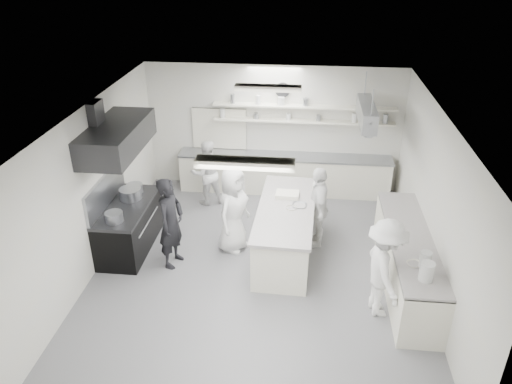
# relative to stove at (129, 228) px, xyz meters

# --- Properties ---
(floor) EXTENTS (6.00, 7.00, 0.02)m
(floor) POSITION_rel_stove_xyz_m (2.60, -0.40, -0.46)
(floor) COLOR gray
(floor) RESTS_ON ground
(ceiling) EXTENTS (6.00, 7.00, 0.02)m
(ceiling) POSITION_rel_stove_xyz_m (2.60, -0.40, 2.56)
(ceiling) COLOR white
(ceiling) RESTS_ON wall_back
(wall_back) EXTENTS (6.00, 0.04, 3.00)m
(wall_back) POSITION_rel_stove_xyz_m (2.60, 3.10, 1.05)
(wall_back) COLOR beige
(wall_back) RESTS_ON floor
(wall_front) EXTENTS (6.00, 0.04, 3.00)m
(wall_front) POSITION_rel_stove_xyz_m (2.60, -3.90, 1.05)
(wall_front) COLOR beige
(wall_front) RESTS_ON floor
(wall_left) EXTENTS (0.04, 7.00, 3.00)m
(wall_left) POSITION_rel_stove_xyz_m (-0.40, -0.40, 1.05)
(wall_left) COLOR beige
(wall_left) RESTS_ON floor
(wall_right) EXTENTS (0.04, 7.00, 3.00)m
(wall_right) POSITION_rel_stove_xyz_m (5.60, -0.40, 1.05)
(wall_right) COLOR beige
(wall_right) RESTS_ON floor
(stove) EXTENTS (0.80, 1.80, 0.90)m
(stove) POSITION_rel_stove_xyz_m (0.00, 0.00, 0.00)
(stove) COLOR black
(stove) RESTS_ON floor
(exhaust_hood) EXTENTS (0.85, 2.00, 0.50)m
(exhaust_hood) POSITION_rel_stove_xyz_m (0.00, -0.00, 1.90)
(exhaust_hood) COLOR #28282B
(exhaust_hood) RESTS_ON wall_left
(back_counter) EXTENTS (5.00, 0.60, 0.92)m
(back_counter) POSITION_rel_stove_xyz_m (2.90, 2.80, 0.01)
(back_counter) COLOR white
(back_counter) RESTS_ON floor
(shelf_lower) EXTENTS (4.20, 0.26, 0.04)m
(shelf_lower) POSITION_rel_stove_xyz_m (3.30, 2.97, 1.30)
(shelf_lower) COLOR white
(shelf_lower) RESTS_ON wall_back
(shelf_upper) EXTENTS (4.20, 0.26, 0.04)m
(shelf_upper) POSITION_rel_stove_xyz_m (3.30, 2.97, 1.65)
(shelf_upper) COLOR white
(shelf_upper) RESTS_ON wall_back
(pass_through_window) EXTENTS (1.30, 0.04, 1.00)m
(pass_through_window) POSITION_rel_stove_xyz_m (1.30, 3.08, 1.00)
(pass_through_window) COLOR black
(pass_through_window) RESTS_ON wall_back
(wall_clock) EXTENTS (0.32, 0.05, 0.32)m
(wall_clock) POSITION_rel_stove_xyz_m (2.80, 3.06, 2.00)
(wall_clock) COLOR white
(wall_clock) RESTS_ON wall_back
(right_counter) EXTENTS (0.74, 3.30, 0.94)m
(right_counter) POSITION_rel_stove_xyz_m (5.25, -0.60, 0.02)
(right_counter) COLOR white
(right_counter) RESTS_ON floor
(pot_rack) EXTENTS (0.30, 1.60, 0.40)m
(pot_rack) POSITION_rel_stove_xyz_m (4.60, 2.00, 1.85)
(pot_rack) COLOR #9598A0
(pot_rack) RESTS_ON ceiling
(light_fixture_front) EXTENTS (1.30, 0.25, 0.10)m
(light_fixture_front) POSITION_rel_stove_xyz_m (2.60, -2.20, 2.49)
(light_fixture_front) COLOR white
(light_fixture_front) RESTS_ON ceiling
(light_fixture_rear) EXTENTS (1.30, 0.25, 0.10)m
(light_fixture_rear) POSITION_rel_stove_xyz_m (2.60, 1.40, 2.49)
(light_fixture_rear) COLOR white
(light_fixture_rear) RESTS_ON ceiling
(prep_island) EXTENTS (1.07, 2.65, 0.96)m
(prep_island) POSITION_rel_stove_xyz_m (3.07, 0.14, 0.03)
(prep_island) COLOR white
(prep_island) RESTS_ON floor
(stove_pot) EXTENTS (0.43, 0.43, 0.26)m
(stove_pot) POSITION_rel_stove_xyz_m (0.00, 0.29, 0.59)
(stove_pot) COLOR #9598A0
(stove_pot) RESTS_ON stove
(cook_stove) EXTENTS (0.57, 0.73, 1.77)m
(cook_stove) POSITION_rel_stove_xyz_m (0.99, -0.43, 0.44)
(cook_stove) COLOR black
(cook_stove) RESTS_ON floor
(cook_back) EXTENTS (0.92, 0.83, 1.53)m
(cook_back) POSITION_rel_stove_xyz_m (1.17, 2.02, 0.32)
(cook_back) COLOR white
(cook_back) RESTS_ON floor
(cook_island_left) EXTENTS (0.84, 1.00, 1.73)m
(cook_island_left) POSITION_rel_stove_xyz_m (2.05, 0.20, 0.42)
(cook_island_left) COLOR white
(cook_island_left) RESTS_ON floor
(cook_island_right) EXTENTS (0.49, 1.01, 1.68)m
(cook_island_right) POSITION_rel_stove_xyz_m (3.68, 0.55, 0.39)
(cook_island_right) COLOR white
(cook_island_right) RESTS_ON floor
(cook_right) EXTENTS (0.82, 1.21, 1.73)m
(cook_right) POSITION_rel_stove_xyz_m (4.71, -1.41, 0.41)
(cook_right) COLOR white
(cook_right) RESTS_ON floor
(bowl_island_a) EXTENTS (0.31, 0.31, 0.07)m
(bowl_island_a) POSITION_rel_stove_xyz_m (3.31, 0.25, 0.55)
(bowl_island_a) COLOR #9598A0
(bowl_island_a) RESTS_ON prep_island
(bowl_island_b) EXTENTS (0.26, 0.26, 0.07)m
(bowl_island_b) POSITION_rel_stove_xyz_m (3.17, 0.13, 0.55)
(bowl_island_b) COLOR white
(bowl_island_b) RESTS_ON prep_island
(bowl_right) EXTENTS (0.30, 0.30, 0.06)m
(bowl_right) POSITION_rel_stove_xyz_m (5.16, -1.40, 0.52)
(bowl_right) COLOR white
(bowl_right) RESTS_ON right_counter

